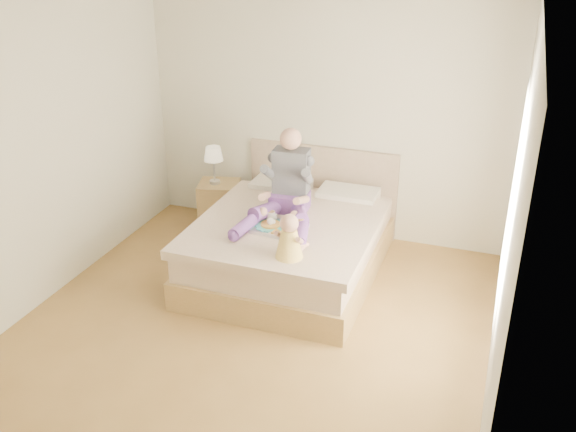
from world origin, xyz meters
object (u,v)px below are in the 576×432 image
(bed, at_px, (293,241))
(nightstand, at_px, (220,205))
(baby, at_px, (290,240))
(adult, at_px, (286,191))
(tray, at_px, (280,227))

(bed, relative_size, nightstand, 3.97)
(baby, bearing_deg, bed, 119.10)
(adult, distance_m, baby, 0.87)
(nightstand, height_order, baby, baby)
(bed, distance_m, adult, 0.55)
(bed, bearing_deg, tray, -91.25)
(bed, bearing_deg, adult, -161.47)
(bed, bearing_deg, baby, -72.67)
(baby, bearing_deg, tray, 131.47)
(nightstand, bearing_deg, tray, -57.38)
(nightstand, height_order, adult, adult)
(tray, height_order, baby, baby)
(bed, distance_m, nightstand, 1.29)
(nightstand, bearing_deg, adult, -47.49)
(nightstand, relative_size, baby, 1.37)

